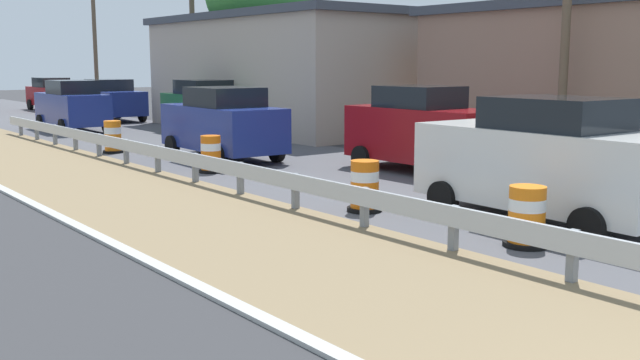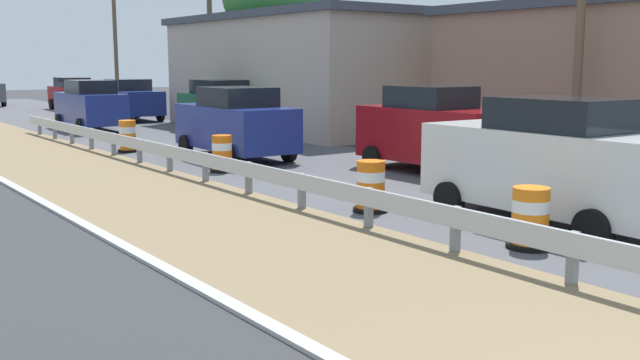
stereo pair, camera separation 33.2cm
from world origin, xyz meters
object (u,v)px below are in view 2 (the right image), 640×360
Objects in this scene: car_distant_b at (235,123)px; utility_pole_mid at (210,40)px; car_mid_far_lane at (73,94)px; car_lead_far_lane at (90,105)px; traffic_barrel_close at (371,189)px; car_lead_near_lane at (553,162)px; traffic_barrel_far at (128,138)px; car_distant_c at (129,100)px; car_distant_a at (222,107)px; traffic_barrel_nearest at (530,221)px; utility_pole_far at (115,41)px; traffic_barrel_mid at (222,156)px; car_trailing_near_lane at (434,130)px.

utility_pole_mid is (5.48, 11.97, 2.83)m from car_distant_b.
utility_pole_mid reaches higher than car_mid_far_lane.
traffic_barrel_close is at bearing 177.69° from car_lead_far_lane.
car_mid_far_lane is at bearing -3.47° from car_lead_near_lane.
traffic_barrel_far is 13.61m from car_distant_c.
utility_pole_mid is at bearing 157.99° from car_distant_a.
car_mid_far_lane is (5.11, 34.17, 0.54)m from traffic_barrel_close.
traffic_barrel_far is 0.22× the size of car_lead_near_lane.
traffic_barrel_close is at bearing 93.04° from traffic_barrel_nearest.
traffic_barrel_close is 0.13× the size of utility_pole_far.
traffic_barrel_nearest is 0.20× the size of car_mid_far_lane.
car_distant_b is (-0.09, 11.13, -0.06)m from car_lead_near_lane.
traffic_barrel_far is 0.22× the size of car_distant_b.
car_lead_far_lane reaches higher than car_mid_far_lane.
traffic_barrel_mid is 2.76m from car_distant_b.
car_trailing_near_lane is 30.45m from utility_pole_far.
traffic_barrel_nearest is 3.60m from traffic_barrel_close.
car_distant_a is at bearing -8.57° from car_lead_near_lane.
car_distant_a is at bearing 177.09° from car_trailing_near_lane.
car_lead_near_lane is at bearing -177.11° from car_lead_far_lane.
traffic_barrel_far is (-0.38, 5.61, 0.03)m from traffic_barrel_mid.
car_distant_a is at bearing -140.36° from car_lead_far_lane.
utility_pole_far is (2.36, -1.11, 3.14)m from car_mid_far_lane.
car_distant_c is 9.46m from utility_pole_far.
traffic_barrel_nearest is 0.20× the size of car_lead_far_lane.
car_distant_b reaches higher than traffic_barrel_far.
car_lead_near_lane is at bearing -177.61° from car_distant_b.
utility_pole_far reaches higher than traffic_barrel_far.
traffic_barrel_nearest is 19.64m from car_distant_a.
car_lead_far_lane is 14.58m from utility_pole_far.
traffic_barrel_far is 0.13× the size of utility_pole_far.
traffic_barrel_nearest is 0.97× the size of traffic_barrel_close.
traffic_barrel_mid is 16.17m from utility_pole_mid.
car_distant_a is (5.32, 3.52, 0.62)m from traffic_barrel_far.
car_trailing_near_lane reaches higher than car_distant_c.
car_distant_b is at bearing 2.00° from car_lead_near_lane.
car_lead_far_lane is at bearing 86.01° from traffic_barrel_close.
car_distant_a is 7.74m from car_distant_b.
utility_pole_mid reaches higher than car_distant_b.
car_distant_c is (0.28, 21.61, -0.10)m from car_trailing_near_lane.
car_distant_b is at bearing 52.80° from traffic_barrel_mid.
car_lead_far_lane is 1.03× the size of car_distant_a.
utility_pole_mid is (7.48, 8.49, 3.44)m from traffic_barrel_far.
car_mid_far_lane reaches higher than traffic_barrel_mid.
car_trailing_near_lane is (4.77, -8.99, 0.66)m from traffic_barrel_far.
traffic_barrel_mid is 0.21× the size of car_distant_b.
car_lead_near_lane is at bearing -98.86° from utility_pole_far.
traffic_barrel_nearest is 0.20× the size of car_lead_near_lane.
car_lead_near_lane and car_trailing_near_lane have the same top height.
car_trailing_near_lane is at bearing 56.08° from traffic_barrel_nearest.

